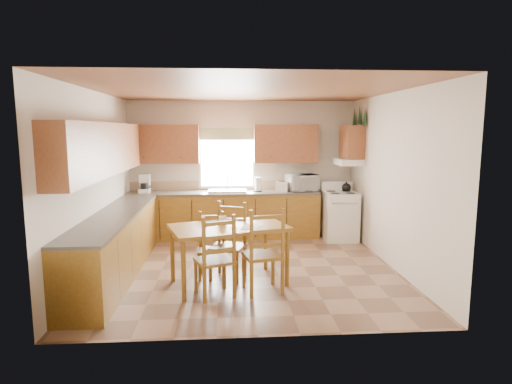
{
  "coord_description": "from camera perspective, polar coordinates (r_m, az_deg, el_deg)",
  "views": [
    {
      "loc": [
        -0.32,
        -6.4,
        2.13
      ],
      "look_at": [
        0.15,
        0.3,
        1.15
      ],
      "focal_mm": 30.0,
      "sensor_mm": 36.0,
      "label": 1
    }
  ],
  "objects": [
    {
      "name": "range_hood",
      "position": [
        8.41,
        12.25,
        3.96
      ],
      "size": [
        0.44,
        0.62,
        0.12
      ],
      "primitive_type": "cube",
      "color": "silver",
      "rests_on": "wall_right"
    },
    {
      "name": "dining_table",
      "position": [
        5.99,
        -3.63,
        -8.38
      ],
      "size": [
        1.74,
        1.3,
        0.83
      ],
      "primitive_type": "cube",
      "rotation": [
        0.0,
        0.0,
        0.3
      ],
      "color": "brown",
      "rests_on": "floor"
    },
    {
      "name": "window_frame",
      "position": [
        8.64,
        -3.89,
        4.44
      ],
      "size": [
        1.13,
        0.02,
        1.18
      ],
      "primitive_type": "cube",
      "color": "silver",
      "rests_on": "wall_back"
    },
    {
      "name": "pine_decal_c",
      "position": [
        8.75,
        12.98,
        9.73
      ],
      "size": [
        0.22,
        0.22,
        0.36
      ],
      "primitive_type": "cone",
      "color": "#1A411F",
      "rests_on": "wall_right"
    },
    {
      "name": "lower_cab_back",
      "position": [
        8.52,
        -4.31,
        -3.16
      ],
      "size": [
        3.75,
        0.6,
        0.88
      ],
      "primitive_type": "cube",
      "color": "brown",
      "rests_on": "floor"
    },
    {
      "name": "upper_cab_back_right",
      "position": [
        8.57,
        3.94,
        6.45
      ],
      "size": [
        1.25,
        0.33,
        0.75
      ],
      "primitive_type": "cube",
      "color": "brown",
      "rests_on": "wall_back"
    },
    {
      "name": "backsplash",
      "position": [
        8.71,
        -4.35,
        0.9
      ],
      "size": [
        3.75,
        0.01,
        0.18
      ],
      "primitive_type": "cube",
      "color": "#9E845E",
      "rests_on": "counter_back"
    },
    {
      "name": "wall_left",
      "position": [
        6.73,
        -20.65,
        1.11
      ],
      "size": [
        4.5,
        4.5,
        0.0
      ],
      "primitive_type": "plane",
      "color": "beige",
      "rests_on": "floor"
    },
    {
      "name": "paper_towel",
      "position": [
        8.43,
        0.24,
        1.02
      ],
      "size": [
        0.15,
        0.15,
        0.28
      ],
      "primitive_type": "cylinder",
      "rotation": [
        0.0,
        0.0,
        -0.3
      ],
      "color": "white",
      "rests_on": "counter_back"
    },
    {
      "name": "microwave",
      "position": [
        8.55,
        6.19,
        1.23
      ],
      "size": [
        0.63,
        0.53,
        0.33
      ],
      "primitive_type": "imported",
      "rotation": [
        0.0,
        0.0,
        0.28
      ],
      "color": "silver",
      "rests_on": "counter_back"
    },
    {
      "name": "coffeemaker",
      "position": [
        8.54,
        -14.67,
        0.92
      ],
      "size": [
        0.21,
        0.24,
        0.3
      ],
      "primitive_type": "cube",
      "rotation": [
        0.0,
        0.0,
        0.15
      ],
      "color": "silver",
      "rests_on": "counter_back"
    },
    {
      "name": "ceiling",
      "position": [
        6.43,
        -1.18,
        13.38
      ],
      "size": [
        4.5,
        4.5,
        0.0
      ],
      "primitive_type": "plane",
      "color": "brown",
      "rests_on": "floor"
    },
    {
      "name": "window_pane",
      "position": [
        8.63,
        -3.89,
        4.43
      ],
      "size": [
        1.05,
        0.01,
        1.1
      ],
      "primitive_type": "cube",
      "color": "white",
      "rests_on": "wall_back"
    },
    {
      "name": "toaster",
      "position": [
        8.46,
        3.52,
        0.72
      ],
      "size": [
        0.27,
        0.22,
        0.19
      ],
      "primitive_type": "cube",
      "rotation": [
        0.0,
        0.0,
        -0.36
      ],
      "color": "silver",
      "rests_on": "counter_back"
    },
    {
      "name": "counter_left",
      "position": [
        6.58,
        -18.31,
        -2.91
      ],
      "size": [
        0.63,
        3.6,
        0.04
      ],
      "primitive_type": "cube",
      "color": "#534C45",
      "rests_on": "lower_cab_left"
    },
    {
      "name": "upper_cab_stove",
      "position": [
        8.4,
        12.66,
        6.54
      ],
      "size": [
        0.33,
        0.62,
        0.62
      ],
      "primitive_type": "cube",
      "color": "brown",
      "rests_on": "wall_right"
    },
    {
      "name": "pine_decal_a",
      "position": [
        8.14,
        14.31,
        9.81
      ],
      "size": [
        0.22,
        0.22,
        0.36
      ],
      "primitive_type": "cone",
      "color": "#1A411F",
      "rests_on": "wall_right"
    },
    {
      "name": "lower_cab_left",
      "position": [
        6.68,
        -18.13,
        -6.79
      ],
      "size": [
        0.6,
        3.6,
        0.88
      ],
      "primitive_type": "cube",
      "color": "brown",
      "rests_on": "floor"
    },
    {
      "name": "upper_cab_left",
      "position": [
        6.5,
        -19.85,
        5.38
      ],
      "size": [
        0.33,
        3.6,
        0.75
      ],
      "primitive_type": "cube",
      "color": "brown",
      "rests_on": "wall_left"
    },
    {
      "name": "wall_back",
      "position": [
        8.69,
        -1.89,
        3.15
      ],
      "size": [
        4.5,
        4.5,
        0.0
      ],
      "primitive_type": "plane",
      "color": "beige",
      "rests_on": "floor"
    },
    {
      "name": "wall_front",
      "position": [
        4.24,
        0.4,
        -2.32
      ],
      "size": [
        4.5,
        4.5,
        0.0
      ],
      "primitive_type": "plane",
      "color": "beige",
      "rests_on": "floor"
    },
    {
      "name": "chair_far_right",
      "position": [
        6.25,
        -5.94,
        -7.17
      ],
      "size": [
        0.4,
        0.38,
        0.94
      ],
      "primitive_type": "cube",
      "rotation": [
        0.0,
        0.0,
        0.0
      ],
      "color": "brown",
      "rests_on": "floor"
    },
    {
      "name": "window_valance",
      "position": [
        8.59,
        -3.92,
        7.75
      ],
      "size": [
        1.19,
        0.01,
        0.24
      ],
      "primitive_type": "cube",
      "color": "#436333",
      "rests_on": "wall_back"
    },
    {
      "name": "chair_near_left",
      "position": [
        5.55,
        -5.56,
        -8.39
      ],
      "size": [
        0.58,
        0.56,
        1.08
      ],
      "primitive_type": "cube",
      "rotation": [
        0.0,
        0.0,
        3.5
      ],
      "color": "brown",
      "rests_on": "floor"
    },
    {
      "name": "stove",
      "position": [
        8.47,
        11.14,
        -3.24
      ],
      "size": [
        0.63,
        0.65,
        0.92
      ],
      "primitive_type": "cube",
      "rotation": [
        0.0,
        0.0,
        -0.02
      ],
      "color": "silver",
      "rests_on": "floor"
    },
    {
      "name": "floor",
      "position": [
        6.75,
        -1.11,
        -10.09
      ],
      "size": [
        4.5,
        4.5,
        0.0
      ],
      "primitive_type": "plane",
      "color": "#816148",
      "rests_on": "ground"
    },
    {
      "name": "pine_decal_b",
      "position": [
        8.44,
        13.63,
        10.04
      ],
      "size": [
        0.22,
        0.22,
        0.36
      ],
      "primitive_type": "cone",
      "color": "#1A411F",
      "rests_on": "wall_right"
    },
    {
      "name": "sink_basin",
      "position": [
        8.44,
        -3.84,
        0.18
      ],
      "size": [
        0.75,
        0.45,
        0.04
      ],
      "primitive_type": "cube",
      "color": "silver",
      "rests_on": "counter_back"
    },
    {
      "name": "wall_right",
      "position": [
        6.94,
        17.75,
        1.45
      ],
      "size": [
        4.5,
        4.5,
        0.0
      ],
      "primitive_type": "plane",
      "color": "beige",
      "rests_on": "floor"
    },
    {
      "name": "upper_cab_back_left",
      "position": [
        8.58,
        -12.32,
        6.28
      ],
      "size": [
        1.41,
        0.33,
        0.75
      ],
      "primitive_type": "cube",
      "color": "brown",
      "rests_on": "wall_back"
    },
    {
      "name": "chair_near_right",
      "position": [
        5.66,
        0.9,
        -7.72
      ],
      "size": [
        0.56,
        0.55,
        1.14
      ],
      "primitive_type": "cube",
      "rotation": [
        0.0,
        0.0,
        3.36
      ],
      "color": "brown",
      "rests_on": "floor"
    },
    {
      "name": "counter_back",
      "position": [
        8.44,
        -4.35,
        -0.1
      ],
      "size": [
        3.75,
        0.63,
        0.04
      ],
      "primitive_type": "cube",
      "color": "#534C45",
      "rests_on": "lower_cab_back"
    },
    {
      "name": "table_paper",
      "position": [
        5.79,
        -0.65,
        -4.67
      ],
      "size": [
        0.3,
        0.35,
        0.0
      ],
      "primitive_type": "cube",
      "rotation": [
        0.0,
        0.0,
        -0.28
      ],
      "color": "white",
      "rests_on": "dining_table"
    },
    {
      "name": "chair_far_left",
      "position": [
        6.16,
        -3.79,
        -6.65
      ],
      "size": [
        0.58,
        0.56,
        1.08
      ],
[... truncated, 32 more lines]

